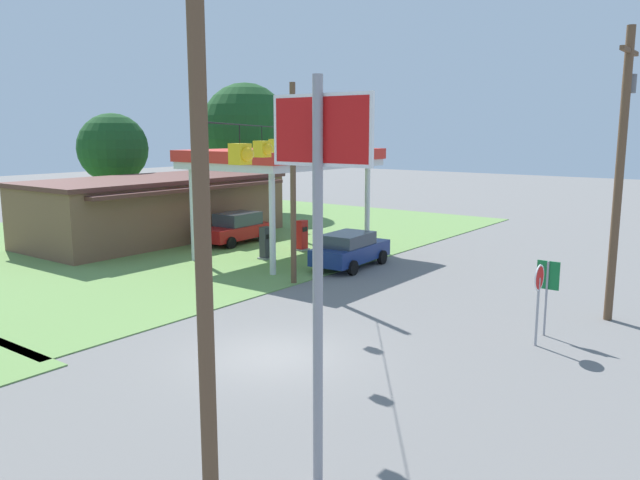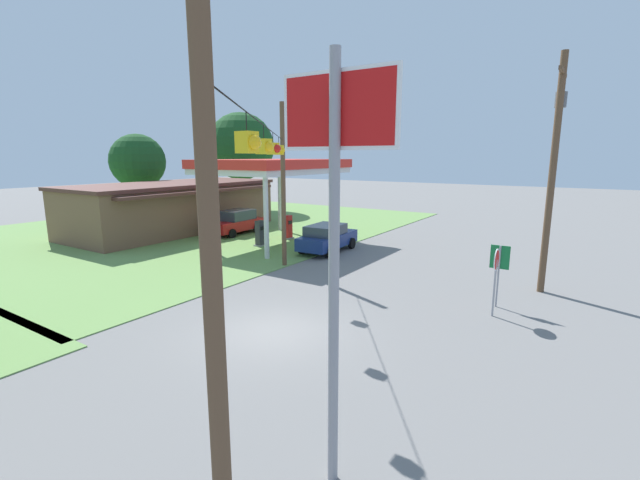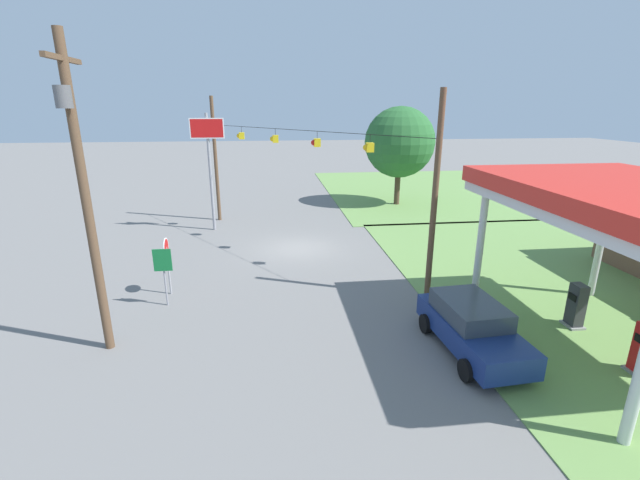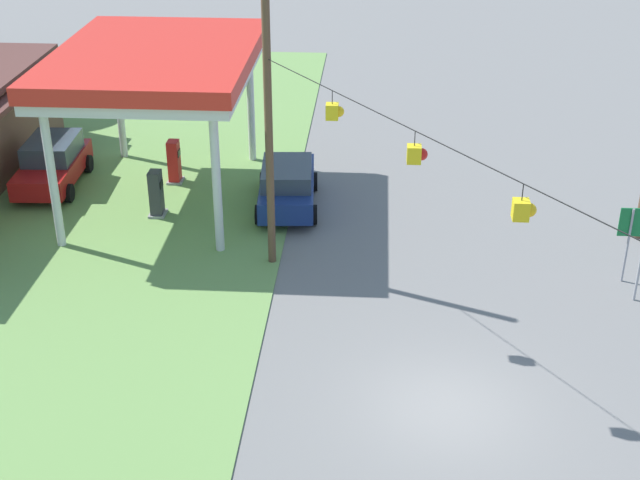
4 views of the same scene
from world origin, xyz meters
TOP-DOWN VIEW (x-y plane):
  - ground_plane at (0.00, 0.00)m, footprint 160.00×160.00m
  - gas_station_canopy at (11.61, 9.36)m, footprint 9.19×6.61m
  - fuel_pump_near at (10.16, 9.36)m, footprint 0.71×0.56m
  - fuel_pump_far at (13.07, 9.36)m, footprint 0.71×0.56m
  - car_at_pumps_front at (11.18, 4.93)m, footprint 4.72×2.34m
  - car_at_pumps_rear at (12.52, 13.79)m, footprint 4.58×2.28m
  - route_sign at (6.60, -5.67)m, footprint 0.10×0.70m
  - signal_span_gantry at (-0.00, -0.01)m, footprint 14.36×10.24m

SIDE VIEW (x-z plane):
  - ground_plane at x=0.00m, z-range 0.00..0.00m
  - fuel_pump_near at x=10.16m, z-range -0.04..1.62m
  - fuel_pump_far at x=13.07m, z-range -0.04..1.62m
  - car_at_pumps_front at x=11.18m, z-range 0.04..1.72m
  - car_at_pumps_rear at x=12.52m, z-range 0.03..1.80m
  - route_sign at x=6.60m, z-range 0.51..2.91m
  - signal_span_gantry at x=0.00m, z-range 0.39..8.73m
  - gas_station_canopy at x=11.61m, z-range 2.23..7.73m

